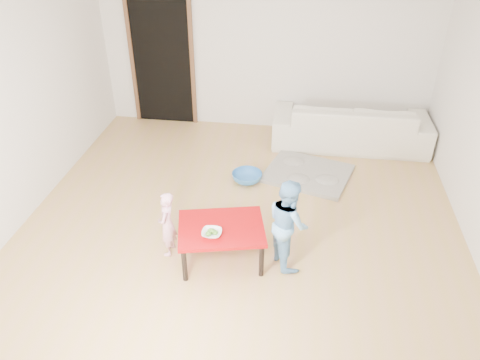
% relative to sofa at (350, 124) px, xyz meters
% --- Properties ---
extents(floor, '(5.00, 5.00, 0.01)m').
position_rel_sofa_xyz_m(floor, '(-1.32, -2.05, -0.33)').
color(floor, tan).
rests_on(floor, ground).
extents(back_wall, '(5.00, 0.02, 2.60)m').
position_rel_sofa_xyz_m(back_wall, '(-1.32, 0.45, 0.97)').
color(back_wall, silver).
rests_on(back_wall, floor).
extents(left_wall, '(0.02, 5.00, 2.60)m').
position_rel_sofa_xyz_m(left_wall, '(-3.82, -2.05, 0.97)').
color(left_wall, silver).
rests_on(left_wall, floor).
extents(doorway, '(1.02, 0.08, 2.11)m').
position_rel_sofa_xyz_m(doorway, '(-2.92, 0.43, 0.70)').
color(doorway, brown).
rests_on(doorway, back_wall).
extents(sofa, '(2.26, 0.90, 0.66)m').
position_rel_sofa_xyz_m(sofa, '(0.00, 0.00, 0.00)').
color(sofa, silver).
rests_on(sofa, floor).
extents(cushion, '(0.43, 0.39, 0.11)m').
position_rel_sofa_xyz_m(cushion, '(-0.26, -0.12, 0.16)').
color(cushion, orange).
rests_on(cushion, sofa).
extents(red_table, '(0.98, 0.82, 0.43)m').
position_rel_sofa_xyz_m(red_table, '(-1.44, -2.79, -0.12)').
color(red_table, '#9A080B').
rests_on(red_table, floor).
extents(bowl, '(0.20, 0.20, 0.05)m').
position_rel_sofa_xyz_m(bowl, '(-1.50, -2.94, 0.12)').
color(bowl, white).
rests_on(bowl, red_table).
extents(broccoli, '(0.12, 0.12, 0.06)m').
position_rel_sofa_xyz_m(broccoli, '(-1.50, -2.94, 0.13)').
color(broccoli, '#2D5919').
rests_on(broccoli, red_table).
extents(child_pink, '(0.18, 0.27, 0.74)m').
position_rel_sofa_xyz_m(child_pink, '(-2.01, -2.76, 0.04)').
color(child_pink, '#DA6388').
rests_on(child_pink, floor).
extents(child_blue, '(0.54, 0.59, 0.98)m').
position_rel_sofa_xyz_m(child_blue, '(-0.77, -2.72, 0.16)').
color(child_blue, '#64B3E8').
rests_on(child_blue, floor).
extents(basin, '(0.40, 0.40, 0.12)m').
position_rel_sofa_xyz_m(basin, '(-1.37, -1.26, -0.27)').
color(basin, '#3274BD').
rests_on(basin, floor).
extents(blanket, '(1.29, 1.17, 0.05)m').
position_rel_sofa_xyz_m(blanket, '(-0.58, -0.99, -0.30)').
color(blanket, '#9D978A').
rests_on(blanket, floor).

